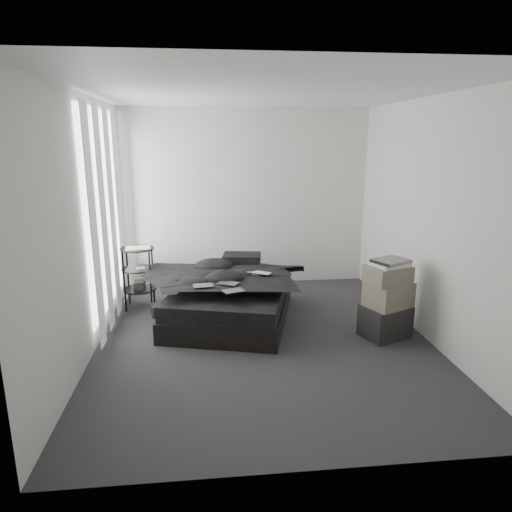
{
  "coord_description": "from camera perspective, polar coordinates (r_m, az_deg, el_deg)",
  "views": [
    {
      "loc": [
        -0.59,
        -4.64,
        2.15
      ],
      "look_at": [
        0.0,
        0.8,
        0.75
      ],
      "focal_mm": 32.0,
      "sensor_mm": 36.0,
      "label": 1
    }
  ],
  "objects": [
    {
      "name": "floor",
      "position": [
        5.15,
        0.97,
        -10.33
      ],
      "size": [
        3.6,
        4.2,
        0.01
      ],
      "primitive_type": "cube",
      "color": "#313033",
      "rests_on": "ground"
    },
    {
      "name": "bed",
      "position": [
        5.66,
        -3.13,
        -6.7
      ],
      "size": [
        1.74,
        2.05,
        0.24
      ],
      "primitive_type": "cube",
      "rotation": [
        0.0,
        0.0,
        -0.26
      ],
      "color": "black",
      "rests_on": "floor"
    },
    {
      "name": "side_stand",
      "position": [
        6.15,
        -14.42,
        -2.69
      ],
      "size": [
        0.44,
        0.44,
        0.79
      ],
      "primitive_type": "cylinder",
      "rotation": [
        0.0,
        0.0,
        0.02
      ],
      "color": "black",
      "rests_on": "floor"
    },
    {
      "name": "wall_right",
      "position": [
        5.29,
        20.83,
        4.16
      ],
      "size": [
        0.01,
        4.2,
        2.6
      ],
      "primitive_type": "cube",
      "color": "silver",
      "rests_on": "ground"
    },
    {
      "name": "floor_books",
      "position": [
        5.91,
        -12.24,
        -6.54
      ],
      "size": [
        0.22,
        0.26,
        0.15
      ],
      "primitive_type": "cube",
      "rotation": [
        0.0,
        0.0,
        0.34
      ],
      "color": "black",
      "rests_on": "floor"
    },
    {
      "name": "ceiling",
      "position": [
        4.7,
        1.11,
        19.84
      ],
      "size": [
        3.6,
        4.2,
        0.01
      ],
      "primitive_type": "cube",
      "color": "white",
      "rests_on": "ground"
    },
    {
      "name": "pillow_upper",
      "position": [
        6.13,
        -1.77,
        -0.27
      ],
      "size": [
        0.54,
        0.41,
        0.11
      ],
      "primitive_type": "cube",
      "rotation": [
        0.0,
        0.0,
        -0.15
      ],
      "color": "black",
      "rests_on": "pillow_lower"
    },
    {
      "name": "papers",
      "position": [
        6.04,
        -14.56,
        0.95
      ],
      "size": [
        0.34,
        0.28,
        0.02
      ],
      "primitive_type": "cube",
      "rotation": [
        0.0,
        0.0,
        0.19
      ],
      "color": "white",
      "rests_on": "side_stand"
    },
    {
      "name": "laptop",
      "position": [
        5.48,
        0.22,
        -1.61
      ],
      "size": [
        0.34,
        0.31,
        0.02
      ],
      "primitive_type": "imported",
      "rotation": [
        0.0,
        0.0,
        -0.57
      ],
      "color": "silver",
      "rests_on": "duvet"
    },
    {
      "name": "art_book_snake",
      "position": [
        5.13,
        16.51,
        -0.59
      ],
      "size": [
        0.45,
        0.42,
        0.03
      ],
      "primitive_type": "cube",
      "rotation": [
        0.0,
        0.0,
        0.47
      ],
      "color": "silver",
      "rests_on": "art_book_white"
    },
    {
      "name": "wall_front",
      "position": [
        2.74,
        6.5,
        -3.79
      ],
      "size": [
        3.6,
        0.01,
        2.6
      ],
      "primitive_type": "cube",
      "color": "silver",
      "rests_on": "ground"
    },
    {
      "name": "box_lower",
      "position": [
        5.35,
        15.82,
        -7.84
      ],
      "size": [
        0.59,
        0.53,
        0.36
      ],
      "primitive_type": "cube",
      "rotation": [
        0.0,
        0.0,
        0.36
      ],
      "color": "black",
      "rests_on": "floor"
    },
    {
      "name": "pillow_lower",
      "position": [
        6.19,
        -2.28,
        -1.24
      ],
      "size": [
        0.6,
        0.48,
        0.12
      ],
      "primitive_type": "cube",
      "rotation": [
        0.0,
        0.0,
        -0.26
      ],
      "color": "black",
      "rests_on": "mattress"
    },
    {
      "name": "duvet",
      "position": [
        5.49,
        -3.28,
        -2.85
      ],
      "size": [
        1.64,
        1.79,
        0.21
      ],
      "primitive_type": "imported",
      "rotation": [
        0.0,
        0.0,
        -0.26
      ],
      "color": "black",
      "rests_on": "mattress"
    },
    {
      "name": "box_upper",
      "position": [
        5.16,
        16.15,
        -2.19
      ],
      "size": [
        0.52,
        0.46,
        0.19
      ],
      "primitive_type": "cube",
      "rotation": [
        0.0,
        0.0,
        0.31
      ],
      "color": "#6B6355",
      "rests_on": "box_mid"
    },
    {
      "name": "curtain_left",
      "position": [
        5.73,
        -17.66,
        4.93
      ],
      "size": [
        0.06,
        2.12,
        2.48
      ],
      "primitive_type": "cube",
      "color": "white",
      "rests_on": "wall_left"
    },
    {
      "name": "mattress",
      "position": [
        5.59,
        -3.16,
        -4.65
      ],
      "size": [
        1.68,
        1.98,
        0.19
      ],
      "primitive_type": "cube",
      "rotation": [
        0.0,
        0.0,
        -0.26
      ],
      "color": "black",
      "rests_on": "bed"
    },
    {
      "name": "comic_a",
      "position": [
        5.11,
        -6.64,
        -2.99
      ],
      "size": [
        0.24,
        0.17,
        0.01
      ],
      "primitive_type": "cube",
      "rotation": [
        0.0,
        0.0,
        0.13
      ],
      "color": "black",
      "rests_on": "duvet"
    },
    {
      "name": "art_book_white",
      "position": [
        5.14,
        16.32,
        -0.96
      ],
      "size": [
        0.45,
        0.41,
        0.04
      ],
      "primitive_type": "cube",
      "rotation": [
        0.0,
        0.0,
        0.36
      ],
      "color": "silver",
      "rests_on": "box_upper"
    },
    {
      "name": "window_left",
      "position": [
        5.73,
        -18.21,
        5.6
      ],
      "size": [
        0.02,
        2.0,
        2.3
      ],
      "primitive_type": "cube",
      "color": "white",
      "rests_on": "wall_left"
    },
    {
      "name": "wall_back",
      "position": [
        6.82,
        -1.18,
        7.18
      ],
      "size": [
        3.6,
        0.01,
        2.6
      ],
      "primitive_type": "cube",
      "color": "silver",
      "rests_on": "ground"
    },
    {
      "name": "comic_b",
      "position": [
        5.16,
        -3.51,
        -2.66
      ],
      "size": [
        0.26,
        0.23,
        0.01
      ],
      "primitive_type": "cube",
      "rotation": [
        0.0,
        0.0,
        -0.47
      ],
      "color": "black",
      "rests_on": "duvet"
    },
    {
      "name": "comic_c",
      "position": [
        4.9,
        -2.87,
        -3.53
      ],
      "size": [
        0.26,
        0.21,
        0.01
      ],
      "primitive_type": "cube",
      "rotation": [
        0.0,
        0.0,
        0.35
      ],
      "color": "black",
      "rests_on": "duvet"
    },
    {
      "name": "wall_left",
      "position": [
        4.87,
        -20.5,
        3.39
      ],
      "size": [
        0.01,
        4.2,
        2.6
      ],
      "primitive_type": "cube",
      "color": "silver",
      "rests_on": "ground"
    },
    {
      "name": "box_mid",
      "position": [
        5.24,
        16.22,
        -4.63
      ],
      "size": [
        0.56,
        0.52,
        0.28
      ],
      "primitive_type": "cube",
      "rotation": [
        0.0,
        0.0,
        0.43
      ],
      "color": "#6B6355",
      "rests_on": "box_lower"
    }
  ]
}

